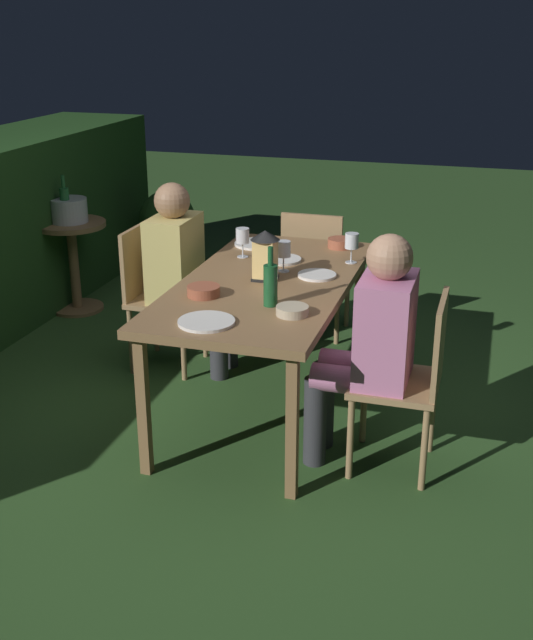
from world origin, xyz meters
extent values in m
plane|color=#2D5123|center=(0.00, 0.00, 0.00)|extent=(16.00, 16.00, 0.00)
cube|color=olive|center=(0.00, 0.00, 0.73)|extent=(1.74, 0.85, 0.04)
cube|color=olive|center=(-0.80, -0.36, 0.35)|extent=(0.05, 0.05, 0.71)
cube|color=olive|center=(0.80, -0.36, 0.35)|extent=(0.05, 0.05, 0.71)
cube|color=olive|center=(-0.80, 0.36, 0.35)|extent=(0.05, 0.05, 0.71)
cube|color=olive|center=(0.80, 0.36, 0.35)|extent=(0.05, 0.05, 0.71)
cube|color=#9E7A51|center=(1.19, 0.00, 0.43)|extent=(0.40, 0.42, 0.03)
cube|color=#9E7A51|center=(1.00, 0.00, 0.66)|extent=(0.03, 0.40, 0.42)
cylinder|color=#9E7A51|center=(1.36, 0.18, 0.21)|extent=(0.03, 0.03, 0.42)
cylinder|color=#9E7A51|center=(1.36, -0.18, 0.21)|extent=(0.03, 0.03, 0.42)
cylinder|color=#9E7A51|center=(1.02, 0.18, 0.21)|extent=(0.03, 0.03, 0.42)
cylinder|color=#9E7A51|center=(1.02, -0.18, 0.21)|extent=(0.03, 0.03, 0.42)
cube|color=#9E7A51|center=(0.39, 0.75, 0.43)|extent=(0.42, 0.40, 0.03)
cube|color=#9E7A51|center=(0.39, 0.93, 0.66)|extent=(0.40, 0.03, 0.42)
cylinder|color=#9E7A51|center=(0.57, 0.58, 0.21)|extent=(0.03, 0.03, 0.42)
cylinder|color=#9E7A51|center=(0.21, 0.58, 0.21)|extent=(0.03, 0.03, 0.42)
cylinder|color=#9E7A51|center=(0.57, 0.92, 0.21)|extent=(0.03, 0.03, 0.42)
cylinder|color=#9E7A51|center=(0.21, 0.92, 0.21)|extent=(0.03, 0.03, 0.42)
cube|color=tan|center=(0.39, 0.69, 0.70)|extent=(0.38, 0.24, 0.50)
sphere|color=#997051|center=(0.39, 0.69, 1.04)|extent=(0.21, 0.21, 0.21)
cylinder|color=tan|center=(0.48, 0.55, 0.46)|extent=(0.13, 0.36, 0.13)
cylinder|color=tan|center=(0.30, 0.55, 0.46)|extent=(0.13, 0.36, 0.13)
cylinder|color=#333338|center=(0.48, 0.39, 0.23)|extent=(0.11, 0.11, 0.45)
cylinder|color=#333338|center=(0.30, 0.39, 0.23)|extent=(0.11, 0.11, 0.45)
cube|color=#9E7A51|center=(-0.39, -0.75, 0.43)|extent=(0.42, 0.40, 0.03)
cube|color=#9E7A51|center=(-0.39, -0.93, 0.66)|extent=(0.40, 0.02, 0.42)
cylinder|color=#9E7A51|center=(-0.57, -0.58, 0.21)|extent=(0.03, 0.03, 0.42)
cylinder|color=#9E7A51|center=(-0.21, -0.58, 0.21)|extent=(0.03, 0.03, 0.42)
cylinder|color=#9E7A51|center=(-0.57, -0.92, 0.21)|extent=(0.03, 0.03, 0.42)
cylinder|color=#9E7A51|center=(-0.21, -0.92, 0.21)|extent=(0.03, 0.03, 0.42)
cube|color=#C675A3|center=(-0.39, -0.69, 0.70)|extent=(0.38, 0.24, 0.50)
sphere|color=tan|center=(-0.39, -0.69, 1.04)|extent=(0.21, 0.21, 0.21)
cylinder|color=#C675A3|center=(-0.48, -0.55, 0.46)|extent=(0.13, 0.36, 0.13)
cylinder|color=#C675A3|center=(-0.30, -0.55, 0.46)|extent=(0.13, 0.36, 0.13)
cylinder|color=#333338|center=(-0.48, -0.39, 0.23)|extent=(0.11, 0.11, 0.45)
cylinder|color=#333338|center=(-0.30, -0.39, 0.23)|extent=(0.11, 0.11, 0.45)
cube|color=black|center=(0.01, 0.01, 0.76)|extent=(0.12, 0.12, 0.01)
cube|color=#F9D17A|center=(0.01, 0.01, 0.87)|extent=(0.11, 0.11, 0.20)
cone|color=black|center=(0.01, 0.01, 0.99)|extent=(0.15, 0.15, 0.05)
cylinder|color=#195128|center=(-0.37, -0.13, 0.85)|extent=(0.07, 0.07, 0.20)
cylinder|color=#195128|center=(-0.37, -0.13, 1.00)|extent=(0.03, 0.03, 0.09)
cylinder|color=silver|center=(0.36, 0.25, 0.75)|extent=(0.06, 0.06, 0.00)
cylinder|color=silver|center=(0.36, 0.25, 0.79)|extent=(0.01, 0.01, 0.08)
cylinder|color=silver|center=(0.36, 0.25, 0.88)|extent=(0.08, 0.08, 0.08)
cylinder|color=maroon|center=(0.36, 0.25, 0.85)|extent=(0.07, 0.07, 0.03)
cylinder|color=silver|center=(0.17, -0.05, 0.75)|extent=(0.06, 0.06, 0.00)
cylinder|color=silver|center=(0.17, -0.05, 0.79)|extent=(0.01, 0.01, 0.08)
cylinder|color=silver|center=(0.17, -0.05, 0.88)|extent=(0.08, 0.08, 0.08)
cylinder|color=maroon|center=(0.17, -0.05, 0.85)|extent=(0.07, 0.07, 0.03)
cylinder|color=silver|center=(0.43, -0.37, 0.75)|extent=(0.06, 0.06, 0.00)
cylinder|color=silver|center=(0.43, -0.37, 0.79)|extent=(0.01, 0.01, 0.08)
cylinder|color=silver|center=(0.43, -0.37, 0.88)|extent=(0.08, 0.08, 0.08)
cylinder|color=maroon|center=(0.43, -0.37, 0.85)|extent=(0.07, 0.07, 0.03)
cylinder|color=white|center=(0.63, 0.26, 0.76)|extent=(0.26, 0.26, 0.01)
cylinder|color=white|center=(0.36, 0.02, 0.76)|extent=(0.22, 0.22, 0.01)
cylinder|color=white|center=(-0.68, 0.08, 0.76)|extent=(0.26, 0.26, 0.01)
cylinder|color=white|center=(0.13, -0.24, 0.76)|extent=(0.21, 0.21, 0.01)
cylinder|color=#9E5138|center=(0.72, -0.25, 0.78)|extent=(0.15, 0.15, 0.06)
cylinder|color=#424C1E|center=(0.72, -0.25, 0.79)|extent=(0.13, 0.13, 0.02)
cylinder|color=#BCAD8E|center=(-0.46, -0.26, 0.77)|extent=(0.15, 0.15, 0.04)
cylinder|color=tan|center=(-0.46, -0.26, 0.78)|extent=(0.13, 0.13, 0.01)
cylinder|color=#9E5138|center=(-0.33, 0.23, 0.78)|extent=(0.16, 0.16, 0.05)
cylinder|color=#477533|center=(-0.33, 0.23, 0.79)|extent=(0.14, 0.14, 0.02)
cylinder|color=brown|center=(1.12, 1.80, 0.65)|extent=(0.50, 0.50, 0.03)
cylinder|color=brown|center=(1.12, 1.80, 0.32)|extent=(0.07, 0.07, 0.63)
cylinder|color=brown|center=(1.12, 1.80, 0.01)|extent=(0.38, 0.38, 0.02)
cylinder|color=#B2B7BF|center=(1.12, 1.80, 0.75)|extent=(0.26, 0.26, 0.17)
cylinder|color=white|center=(1.12, 1.80, 0.79)|extent=(0.23, 0.23, 0.04)
cylinder|color=#1E5B2D|center=(1.07, 1.80, 0.84)|extent=(0.07, 0.07, 0.16)
cylinder|color=#1E5B2D|center=(1.07, 1.80, 0.96)|extent=(0.03, 0.03, 0.09)
cylinder|color=#9E5133|center=(2.19, 1.52, 0.13)|extent=(0.29, 0.29, 0.25)
sphere|color=#1E4219|center=(2.19, 1.52, 0.45)|extent=(0.47, 0.47, 0.47)
camera|label=1|loc=(-3.78, -1.13, 2.05)|focal=44.48mm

